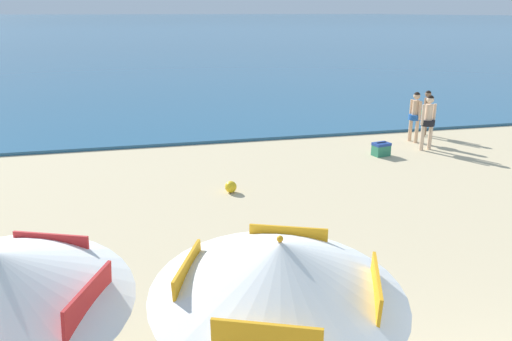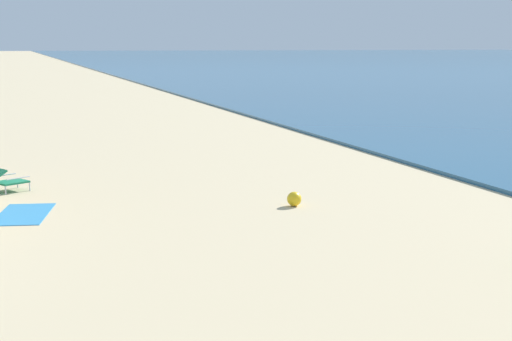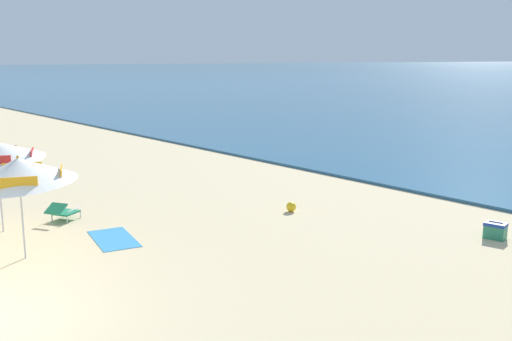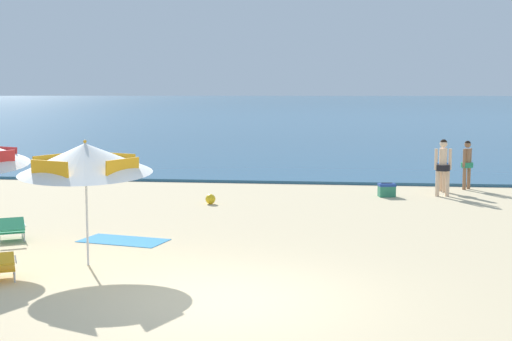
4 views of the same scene
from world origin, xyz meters
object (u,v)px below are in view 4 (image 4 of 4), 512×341
Objects in this scene: person_wading_in at (443,163)px; beach_towel at (124,241)px; lounge_chair_facing_sea at (11,228)px; person_standing_near_shore at (467,161)px; beach_umbrella_striped_second at (85,158)px; beach_ball at (210,199)px; person_standing_beside at (443,161)px; cooler_box at (387,190)px.

beach_towel is at bearing -135.69° from person_wading_in.
lounge_chair_facing_sea is 12.59m from person_wading_in.
person_standing_near_shore is at bearing 59.32° from person_wading_in.
beach_ball is at bearing 82.99° from beach_umbrella_striped_second.
lounge_chair_facing_sea is at bearing -139.10° from person_standing_beside.
person_wading_in is at bearing 37.90° from lounge_chair_facing_sea.
beach_umbrella_striped_second is at bearing -128.51° from person_wading_in.
beach_umbrella_striped_second is at bearing -89.52° from beach_towel.
beach_umbrella_striped_second reaches higher than person_wading_in.
person_standing_near_shore is 5.55× the size of beach_ball.
beach_umbrella_striped_second reaches higher than person_standing_beside.
cooler_box reaches higher than beach_ball.
lounge_chair_facing_sea is 0.62× the size of person_standing_beside.
person_standing_beside reaches higher than person_standing_near_shore.
person_wading_in is (9.91, 7.72, 0.73)m from lounge_chair_facing_sea.
beach_towel is at bearing -132.62° from person_standing_beside.
cooler_box is 9.25m from beach_towel.
beach_ball is at bearing -157.63° from cooler_box.
person_wading_in is at bearing -120.68° from person_standing_near_shore.
beach_umbrella_striped_second is 1.62× the size of person_standing_beside.
person_wading_in reaches higher than cooler_box.
person_wading_in is (7.56, 9.50, -0.95)m from beach_umbrella_striped_second.
person_wading_in is at bearing 51.49° from beach_umbrella_striped_second.
beach_umbrella_striped_second reaches higher than lounge_chair_facing_sea.
beach_umbrella_striped_second is 2.63× the size of lounge_chair_facing_sea.
person_wading_in is 3.13× the size of cooler_box.
lounge_chair_facing_sea is at bearing -139.26° from person_standing_near_shore.
lounge_chair_facing_sea is 14.41m from person_standing_near_shore.
cooler_box is (8.24, 7.44, -0.07)m from lounge_chair_facing_sea.
person_standing_beside is at bearing 35.09° from cooler_box.
person_standing_beside is at bearing 81.78° from person_wading_in.
beach_umbrella_striped_second reaches higher than cooler_box.
person_wading_in is at bearing -98.22° from person_standing_beside.
beach_towel is (2.34, 0.32, -0.27)m from lounge_chair_facing_sea.
beach_ball is (-5.01, -2.06, -0.06)m from cooler_box.
person_wading_in is 10.64m from beach_towel.
lounge_chair_facing_sea is 13.32m from person_standing_beside.
beach_ball is (-6.68, -2.34, -0.86)m from person_wading_in.
person_standing_near_shore is at bearing 46.63° from beach_towel.
beach_towel is at bearing 90.48° from beach_umbrella_striped_second.
beach_umbrella_striped_second is 1.56× the size of person_wading_in.
cooler_box is (-1.67, -0.28, -0.80)m from person_wading_in.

